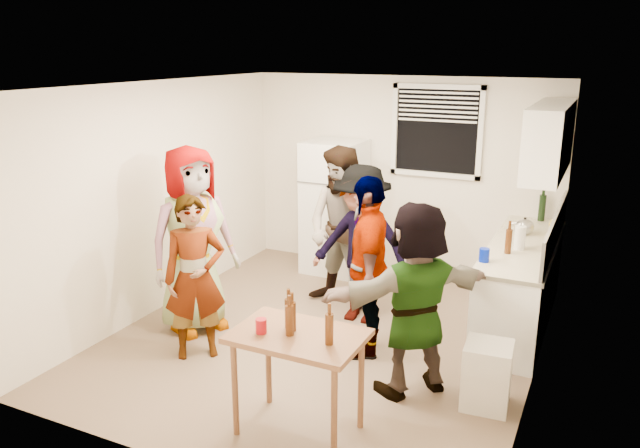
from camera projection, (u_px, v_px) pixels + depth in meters
The scene contains 23 objects.
room at pixel (326, 337), 6.31m from camera, with size 4.00×4.50×2.50m, color white, non-canonical shape.
window at pixel (436, 131), 7.54m from camera, with size 1.12×0.10×1.06m, color white, non-canonical shape.
refrigerator at pixel (334, 207), 8.02m from camera, with size 0.70×0.70×1.70m, color white.
counter_lower at pixel (520, 286), 6.49m from camera, with size 0.60×2.20×0.86m, color white.
countertop at pixel (524, 245), 6.37m from camera, with size 0.64×2.22×0.04m, color beige.
backsplash at pixel (555, 230), 6.20m from camera, with size 0.03×2.20×0.36m, color #A9A39B.
upper_cabinets at pixel (550, 139), 6.19m from camera, with size 0.34×1.60×0.70m, color white.
kettle at pixel (524, 234), 6.68m from camera, with size 0.24×0.20×0.20m, color silver, non-canonical shape.
paper_towel at pixel (519, 249), 6.20m from camera, with size 0.11×0.11×0.23m, color white.
wine_bottle at pixel (541, 221), 7.20m from camera, with size 0.08×0.08×0.31m, color black.
beer_bottle_counter at pixel (507, 253), 6.06m from camera, with size 0.06×0.06×0.24m, color #47230C.
blue_cup at pixel (484, 262), 5.83m from camera, with size 0.10×0.10×0.13m, color #0319A9.
picture_frame at pixel (552, 229), 6.59m from camera, with size 0.02×0.19×0.16m, color gold.
trash_bin at pixel (487, 378), 5.05m from camera, with size 0.37×0.37×0.55m, color silver.
serving_table at pixel (299, 430), 4.79m from camera, with size 0.96×0.64×0.81m, color brown, non-canonical shape.
beer_bottle_table at pixel (292, 330), 4.61m from camera, with size 0.06×0.06×0.22m, color #47230C.
red_cup at pixel (261, 333), 4.57m from camera, with size 0.08×0.08×0.11m, color maroon.
guest_grey at pixel (198, 327), 6.55m from camera, with size 0.94×1.92×0.61m, color gray.
guest_stripe at pixel (199, 354), 5.98m from camera, with size 0.57×1.56×0.37m, color #141933.
guest_back_left at pixel (342, 305), 7.09m from camera, with size 0.88×1.82×0.69m, color brown.
guest_back_right at pixel (360, 319), 6.73m from camera, with size 1.09×1.69×0.63m, color #3E3F43.
guest_black at pixel (366, 350), 6.04m from camera, with size 1.01×1.73×0.42m, color black.
guest_orange at pixel (412, 389), 5.36m from camera, with size 1.54×1.66×0.49m, color #CE8941.
Camera 1 is at (2.42, -5.22, 2.84)m, focal length 35.00 mm.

